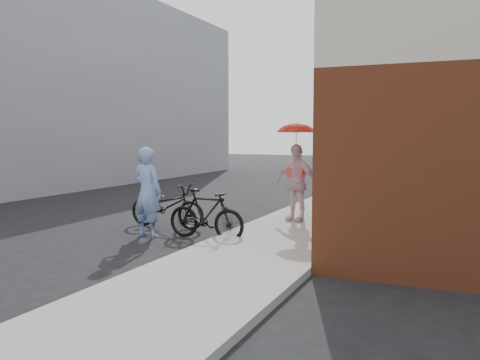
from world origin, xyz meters
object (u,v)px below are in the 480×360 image
Objects in this scene: bike_left at (167,206)px; utility_pole at (318,86)px; officer at (147,192)px; planter at (325,217)px; bike_right at (206,214)px; kimono_woman at (296,182)px.

utility_pole is at bearing -16.92° from bike_left.
planter is at bearing -135.42° from officer.
officer is 1.10× the size of bike_right.
kimono_woman is 1.01m from planter.
utility_pole is 5.40m from planter.
kimono_woman reaches higher than bike_left.
utility_pole is at bearing 107.66° from planter.
bike_left is 1.08× the size of kimono_woman.
officer is at bearing -104.44° from utility_pole.
bike_right is 2.91m from planter.
kimono_woman is (0.66, -4.21, -2.51)m from utility_pole.
officer is 3.35m from kimono_woman.
bike_left is 5.04× the size of planter.
officer is 0.97× the size of bike_left.
bike_left is at bearing -136.71° from kimono_woman.
utility_pole is 3.74× the size of bike_left.
bike_left is (-0.19, 1.02, -0.42)m from officer.
officer is at bearing -140.11° from planter.
bike_right is (1.38, -0.78, 0.00)m from bike_left.
bike_left is at bearing -75.00° from officer.
bike_right is at bearing -103.20° from kimono_woman.
bike_right is 4.44× the size of planter.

